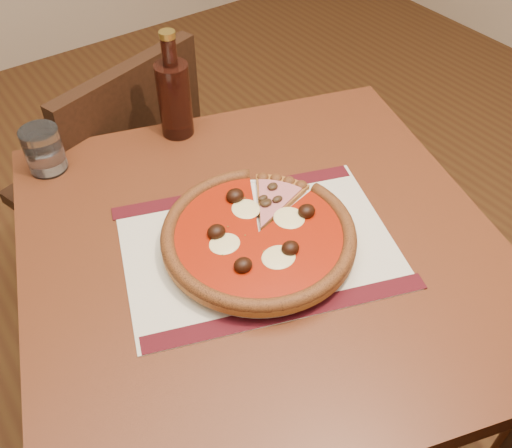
{
  "coord_description": "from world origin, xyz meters",
  "views": [
    {
      "loc": [
        -0.22,
        0.18,
        1.46
      ],
      "look_at": [
        0.18,
        0.74,
        0.78
      ],
      "focal_mm": 40.0,
      "sensor_mm": 36.0,
      "label": 1
    }
  ],
  "objects_px": {
    "pizza": "(259,234)",
    "chair_far": "(120,180)",
    "plate": "(259,242)",
    "water_glass": "(44,150)",
    "table": "(262,281)",
    "bottle": "(174,96)"
  },
  "relations": [
    {
      "from": "table",
      "to": "bottle",
      "type": "relative_size",
      "value": 4.48
    },
    {
      "from": "plate",
      "to": "water_glass",
      "type": "height_order",
      "value": "water_glass"
    },
    {
      "from": "chair_far",
      "to": "plate",
      "type": "distance_m",
      "value": 0.67
    },
    {
      "from": "chair_far",
      "to": "plate",
      "type": "height_order",
      "value": "chair_far"
    },
    {
      "from": "chair_far",
      "to": "bottle",
      "type": "relative_size",
      "value": 3.78
    },
    {
      "from": "chair_far",
      "to": "pizza",
      "type": "height_order",
      "value": "chair_far"
    },
    {
      "from": "pizza",
      "to": "chair_far",
      "type": "bearing_deg",
      "value": 91.2
    },
    {
      "from": "chair_far",
      "to": "bottle",
      "type": "xyz_separation_m",
      "value": [
        0.07,
        -0.24,
        0.36
      ]
    },
    {
      "from": "water_glass",
      "to": "bottle",
      "type": "height_order",
      "value": "bottle"
    },
    {
      "from": "table",
      "to": "water_glass",
      "type": "relative_size",
      "value": 11.28
    },
    {
      "from": "pizza",
      "to": "water_glass",
      "type": "relative_size",
      "value": 3.65
    },
    {
      "from": "plate",
      "to": "water_glass",
      "type": "bearing_deg",
      "value": 117.44
    },
    {
      "from": "table",
      "to": "chair_far",
      "type": "relative_size",
      "value": 1.18
    },
    {
      "from": "table",
      "to": "chair_far",
      "type": "xyz_separation_m",
      "value": [
        -0.02,
        0.61,
        -0.17
      ]
    },
    {
      "from": "table",
      "to": "plate",
      "type": "height_order",
      "value": "plate"
    },
    {
      "from": "pizza",
      "to": "water_glass",
      "type": "distance_m",
      "value": 0.46
    },
    {
      "from": "table",
      "to": "water_glass",
      "type": "height_order",
      "value": "water_glass"
    },
    {
      "from": "bottle",
      "to": "table",
      "type": "bearing_deg",
      "value": -96.82
    },
    {
      "from": "water_glass",
      "to": "bottle",
      "type": "distance_m",
      "value": 0.27
    },
    {
      "from": "chair_far",
      "to": "table",
      "type": "bearing_deg",
      "value": 75.26
    },
    {
      "from": "pizza",
      "to": "bottle",
      "type": "bearing_deg",
      "value": 81.64
    },
    {
      "from": "pizza",
      "to": "water_glass",
      "type": "height_order",
      "value": "water_glass"
    }
  ]
}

